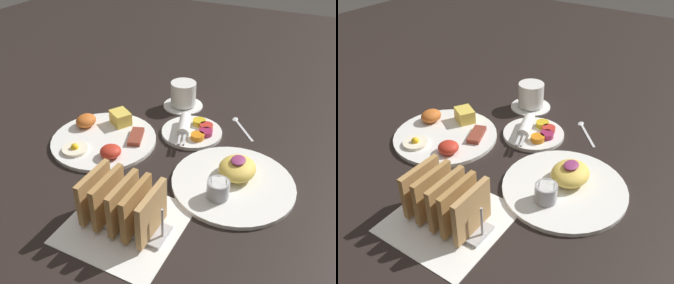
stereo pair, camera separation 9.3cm
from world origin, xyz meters
The scene contains 8 objects.
ground_plane centered at (0.00, 0.00, 0.00)m, with size 3.00×3.00×0.00m, color black.
napkin_flat centered at (-0.24, 0.00, 0.00)m, with size 0.22×0.22×0.00m.
plate_breakfast centered at (-0.01, 0.21, 0.01)m, with size 0.27×0.27×0.05m.
plate_condiments centered at (0.12, 0.02, 0.01)m, with size 0.18×0.16×0.04m.
plate_foreground centered at (-0.03, -0.15, 0.01)m, with size 0.27×0.27×0.06m.
toast_rack centered at (-0.24, 0.00, 0.05)m, with size 0.10×0.18×0.10m.
coffee_cup centered at (0.26, 0.11, 0.04)m, with size 0.12×0.12×0.08m.
teaspoon centered at (0.23, -0.08, 0.00)m, with size 0.11×0.09×0.01m.
Camera 1 is at (-0.67, -0.31, 0.55)m, focal length 40.00 mm.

